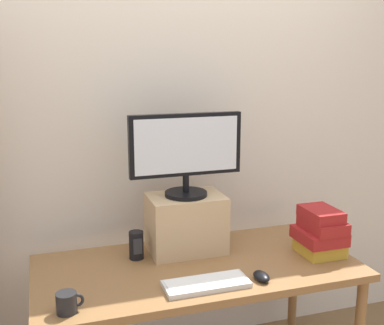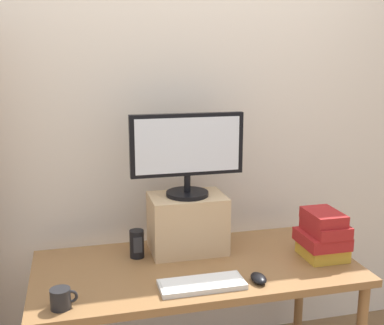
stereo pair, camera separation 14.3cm
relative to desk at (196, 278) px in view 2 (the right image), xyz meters
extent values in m
cube|color=beige|center=(0.00, 0.53, 0.66)|extent=(7.00, 0.08, 2.60)
cube|color=olive|center=(0.00, 0.00, 0.05)|extent=(1.52, 0.71, 0.04)
cylinder|color=olive|center=(-0.71, 0.31, -0.30)|extent=(0.05, 0.05, 0.67)
cylinder|color=olive|center=(0.71, 0.31, -0.30)|extent=(0.05, 0.05, 0.67)
cube|color=tan|center=(0.00, 0.18, 0.21)|extent=(0.37, 0.26, 0.29)
cylinder|color=black|center=(0.00, 0.18, 0.37)|extent=(0.21, 0.21, 0.02)
cylinder|color=black|center=(0.00, 0.18, 0.42)|extent=(0.03, 0.03, 0.09)
cube|color=black|center=(0.00, 0.18, 0.62)|extent=(0.56, 0.04, 0.30)
cube|color=silver|center=(0.00, 0.16, 0.62)|extent=(0.52, 0.00, 0.27)
cube|color=silver|center=(-0.03, -0.22, 0.08)|extent=(0.37, 0.15, 0.02)
cube|color=white|center=(-0.03, -0.22, 0.09)|extent=(0.35, 0.13, 0.00)
ellipsoid|color=black|center=(0.22, -0.24, 0.09)|extent=(0.06, 0.10, 0.04)
cube|color=gold|center=(0.62, -0.07, 0.10)|extent=(0.19, 0.20, 0.07)
cube|color=maroon|center=(0.61, -0.07, 0.17)|extent=(0.21, 0.23, 0.06)
cube|color=maroon|center=(0.62, -0.08, 0.23)|extent=(0.17, 0.22, 0.05)
cube|color=maroon|center=(0.61, -0.07, 0.28)|extent=(0.15, 0.21, 0.05)
cylinder|color=black|center=(-0.62, -0.26, 0.11)|extent=(0.08, 0.08, 0.08)
torus|color=black|center=(-0.58, -0.26, 0.11)|extent=(0.05, 0.01, 0.05)
cylinder|color=black|center=(-0.26, 0.16, 0.14)|extent=(0.07, 0.07, 0.14)
cube|color=#2D2D30|center=(-0.26, 0.12, 0.15)|extent=(0.04, 0.00, 0.08)
camera|label=1|loc=(-0.68, -2.01, 1.04)|focal=45.00mm
camera|label=2|loc=(-0.54, -2.05, 1.04)|focal=45.00mm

